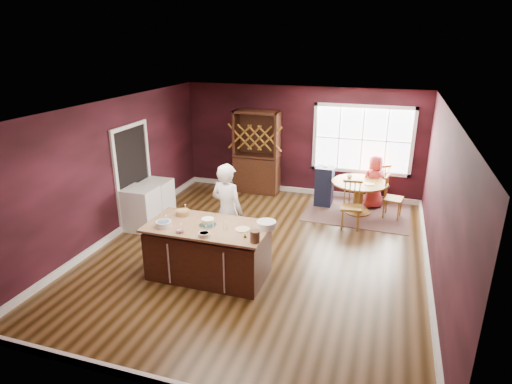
# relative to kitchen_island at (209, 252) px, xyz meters

# --- Properties ---
(room_shell) EXTENTS (7.00, 7.00, 7.00)m
(room_shell) POSITION_rel_kitchen_island_xyz_m (0.55, 1.03, 0.91)
(room_shell) COLOR brown
(room_shell) RESTS_ON ground
(window) EXTENTS (2.36, 0.10, 1.66)m
(window) POSITION_rel_kitchen_island_xyz_m (2.05, 4.50, 1.06)
(window) COLOR white
(window) RESTS_ON room_shell
(doorway) EXTENTS (0.08, 1.26, 2.13)m
(doorway) POSITION_rel_kitchen_island_xyz_m (-2.42, 1.63, 0.59)
(doorway) COLOR white
(doorway) RESTS_ON room_shell
(kitchen_island) EXTENTS (1.99, 1.04, 0.92)m
(kitchen_island) POSITION_rel_kitchen_island_xyz_m (0.00, 0.00, 0.00)
(kitchen_island) COLOR #442A17
(kitchen_island) RESTS_ON ground
(dining_table) EXTENTS (1.24, 1.24, 0.75)m
(dining_table) POSITION_rel_kitchen_island_xyz_m (2.13, 3.55, 0.10)
(dining_table) COLOR brown
(dining_table) RESTS_ON ground
(baker) EXTENTS (0.73, 0.57, 1.77)m
(baker) POSITION_rel_kitchen_island_xyz_m (0.06, 0.73, 0.44)
(baker) COLOR silver
(baker) RESTS_ON ground
(layer_cake) EXTENTS (0.29, 0.29, 0.12)m
(layer_cake) POSITION_rel_kitchen_island_xyz_m (0.01, 0.00, 0.54)
(layer_cake) COLOR white
(layer_cake) RESTS_ON kitchen_island
(bowl_blue) EXTENTS (0.25, 0.25, 0.10)m
(bowl_blue) POSITION_rel_kitchen_island_xyz_m (-0.65, -0.27, 0.53)
(bowl_blue) COLOR silver
(bowl_blue) RESTS_ON kitchen_island
(bowl_yellow) EXTENTS (0.23, 0.23, 0.09)m
(bowl_yellow) POSITION_rel_kitchen_island_xyz_m (-0.57, 0.26, 0.52)
(bowl_yellow) COLOR #A9814F
(bowl_yellow) RESTS_ON kitchen_island
(bowl_pink) EXTENTS (0.14, 0.14, 0.05)m
(bowl_pink) POSITION_rel_kitchen_island_xyz_m (-0.30, -0.38, 0.51)
(bowl_pink) COLOR white
(bowl_pink) RESTS_ON kitchen_island
(bowl_olive) EXTENTS (0.18, 0.18, 0.07)m
(bowl_olive) POSITION_rel_kitchen_island_xyz_m (0.12, -0.40, 0.51)
(bowl_olive) COLOR white
(bowl_olive) RESTS_ON kitchen_island
(drinking_glass) EXTENTS (0.07, 0.07, 0.14)m
(drinking_glass) POSITION_rel_kitchen_island_xyz_m (0.34, -0.07, 0.55)
(drinking_glass) COLOR silver
(drinking_glass) RESTS_ON kitchen_island
(dinner_plate) EXTENTS (0.24, 0.24, 0.02)m
(dinner_plate) POSITION_rel_kitchen_island_xyz_m (0.60, 0.01, 0.49)
(dinner_plate) COLOR beige
(dinner_plate) RESTS_ON kitchen_island
(white_tub) EXTENTS (0.32, 0.32, 0.11)m
(white_tub) POSITION_rel_kitchen_island_xyz_m (0.94, 0.21, 0.53)
(white_tub) COLOR silver
(white_tub) RESTS_ON kitchen_island
(stoneware_crock) EXTENTS (0.15, 0.15, 0.18)m
(stoneware_crock) POSITION_rel_kitchen_island_xyz_m (0.92, -0.33, 0.57)
(stoneware_crock) COLOR brown
(stoneware_crock) RESTS_ON kitchen_island
(toy_figurine) EXTENTS (0.04, 0.04, 0.07)m
(toy_figurine) POSITION_rel_kitchen_island_xyz_m (0.73, -0.24, 0.52)
(toy_figurine) COLOR yellow
(toy_figurine) RESTS_ON kitchen_island
(rug) EXTENTS (2.37, 1.87, 0.01)m
(rug) POSITION_rel_kitchen_island_xyz_m (2.13, 3.55, -0.43)
(rug) COLOR brown
(rug) RESTS_ON ground
(chair_east) EXTENTS (0.45, 0.47, 0.98)m
(chair_east) POSITION_rel_kitchen_island_xyz_m (2.88, 3.52, 0.05)
(chair_east) COLOR brown
(chair_east) RESTS_ON ground
(chair_south) EXTENTS (0.46, 0.44, 1.01)m
(chair_south) POSITION_rel_kitchen_island_xyz_m (2.05, 2.68, 0.06)
(chair_south) COLOR olive
(chair_south) RESTS_ON ground
(chair_north) EXTENTS (0.57, 0.57, 1.00)m
(chair_north) POSITION_rel_kitchen_island_xyz_m (2.50, 4.37, 0.06)
(chair_north) COLOR brown
(chair_north) RESTS_ON ground
(seated_woman) EXTENTS (0.74, 0.65, 1.27)m
(seated_woman) POSITION_rel_kitchen_island_xyz_m (2.43, 4.03, 0.19)
(seated_woman) COLOR #C5373C
(seated_woman) RESTS_ON ground
(high_chair) EXTENTS (0.41, 0.41, 0.98)m
(high_chair) POSITION_rel_kitchen_island_xyz_m (1.31, 3.82, 0.05)
(high_chair) COLOR black
(high_chair) RESTS_ON ground
(toddler) EXTENTS (0.18, 0.14, 0.26)m
(toddler) POSITION_rel_kitchen_island_xyz_m (1.38, 3.90, 0.37)
(toddler) COLOR #8CA5BF
(toddler) RESTS_ON high_chair
(table_plate) EXTENTS (0.21, 0.21, 0.02)m
(table_plate) POSITION_rel_kitchen_island_xyz_m (2.36, 3.43, 0.32)
(table_plate) COLOR beige
(table_plate) RESTS_ON dining_table
(table_cup) EXTENTS (0.12, 0.12, 0.09)m
(table_cup) POSITION_rel_kitchen_island_xyz_m (1.89, 3.72, 0.36)
(table_cup) COLOR white
(table_cup) RESTS_ON dining_table
(hutch) EXTENTS (1.14, 0.48, 2.10)m
(hutch) POSITION_rel_kitchen_island_xyz_m (-0.51, 4.25, 0.61)
(hutch) COLOR #40260F
(hutch) RESTS_ON ground
(washer) EXTENTS (0.62, 0.60, 0.90)m
(washer) POSITION_rel_kitchen_island_xyz_m (-2.09, 1.31, 0.01)
(washer) COLOR silver
(washer) RESTS_ON ground
(dryer) EXTENTS (0.59, 0.57, 0.86)m
(dryer) POSITION_rel_kitchen_island_xyz_m (-2.09, 1.95, -0.01)
(dryer) COLOR silver
(dryer) RESTS_ON ground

